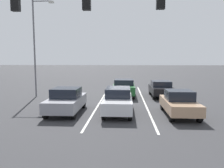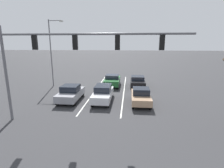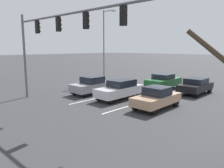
% 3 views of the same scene
% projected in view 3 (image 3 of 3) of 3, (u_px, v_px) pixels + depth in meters
% --- Properties ---
extents(ground_plane, '(240.00, 240.00, 0.00)m').
position_uv_depth(ground_plane, '(166.00, 88.00, 23.18)').
color(ground_plane, '#333335').
extents(lane_stripe_left_divider, '(0.12, 17.14, 0.01)m').
position_uv_depth(lane_stripe_left_divider, '(169.00, 94.00, 20.13)').
color(lane_stripe_left_divider, silver).
rests_on(lane_stripe_left_divider, ground_plane).
extents(lane_stripe_center_divider, '(0.12, 17.14, 0.01)m').
position_uv_depth(lane_stripe_center_divider, '(138.00, 89.00, 22.54)').
color(lane_stripe_center_divider, silver).
rests_on(lane_stripe_center_divider, ground_plane).
extents(car_tan_leftlane_front, '(1.77, 4.03, 1.53)m').
position_uv_depth(car_tan_leftlane_front, '(157.00, 98.00, 15.30)').
color(car_tan_leftlane_front, tan).
rests_on(car_tan_leftlane_front, ground_plane).
extents(car_gray_rightlane_front, '(1.88, 4.07, 1.60)m').
position_uv_depth(car_gray_rightlane_front, '(92.00, 85.00, 20.21)').
color(car_gray_rightlane_front, gray).
rests_on(car_gray_rightlane_front, ground_plane).
extents(car_silver_midlane_front, '(1.73, 4.45, 1.60)m').
position_uv_depth(car_silver_midlane_front, '(120.00, 89.00, 18.10)').
color(car_silver_midlane_front, silver).
rests_on(car_silver_midlane_front, ground_plane).
extents(car_darkgreen_midlane_second, '(1.95, 4.31, 1.58)m').
position_uv_depth(car_darkgreen_midlane_second, '(164.00, 81.00, 22.46)').
color(car_darkgreen_midlane_second, '#1E5928').
rests_on(car_darkgreen_midlane_second, ground_plane).
extents(car_black_leftlane_second, '(1.87, 4.01, 1.46)m').
position_uv_depth(car_black_leftlane_second, '(195.00, 86.00, 20.11)').
color(car_black_leftlane_second, black).
rests_on(car_black_leftlane_second, ground_plane).
extents(traffic_signal_gantry, '(13.00, 0.37, 6.89)m').
position_uv_depth(traffic_signal_gantry, '(53.00, 33.00, 14.98)').
color(traffic_signal_gantry, slate).
rests_on(traffic_signal_gantry, ground_plane).
extents(street_lamp_right_shoulder, '(1.96, 0.24, 8.64)m').
position_uv_depth(street_lamp_right_shoulder, '(105.00, 42.00, 26.60)').
color(street_lamp_right_shoulder, slate).
rests_on(street_lamp_right_shoulder, ground_plane).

